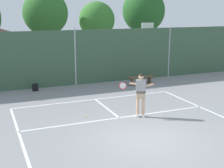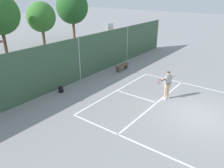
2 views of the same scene
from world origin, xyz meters
name	(u,v)px [view 2 (image 2 of 2)]	position (x,y,z in m)	size (l,w,h in m)	color
ground_plane	(197,115)	(0.00, 0.00, 0.00)	(120.00, 120.00, 0.00)	gray
court_markings	(186,112)	(0.00, 0.65, 0.00)	(8.30, 11.10, 0.01)	white
chainlink_fence	(79,59)	(0.00, 9.00, 1.64)	(26.09, 0.09, 3.42)	#38563D
basketball_hoop	(110,37)	(5.56, 10.38, 2.31)	(0.90, 0.67, 3.55)	#9E9EA3
tennis_player	(167,83)	(0.87, 2.27, 1.11)	(1.37, 0.55, 1.85)	silver
tennis_ball	(138,108)	(-1.31, 3.02, 0.03)	(0.07, 0.07, 0.07)	#CCE033
backpack_black	(61,90)	(-2.52, 8.36, 0.19)	(0.31, 0.29, 0.46)	black
courtside_bench	(122,66)	(3.70, 7.63, 0.36)	(1.60, 0.36, 0.48)	brown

